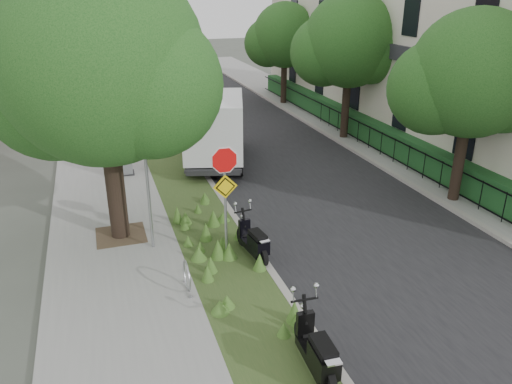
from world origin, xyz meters
TOP-DOWN VIEW (x-y plane):
  - ground at (0.00, 0.00)m, footprint 120.00×120.00m
  - sidewalk_near at (-4.25, 10.00)m, footprint 3.50×60.00m
  - verge at (-1.50, 10.00)m, footprint 2.00×60.00m
  - kerb_near at (-0.50, 10.00)m, footprint 0.20×60.00m
  - road at (3.00, 10.00)m, footprint 7.00×60.00m
  - kerb_far at (6.50, 10.00)m, footprint 0.20×60.00m
  - footpath_far at (8.20, 10.00)m, footprint 3.20×60.00m
  - street_tree_main at (-4.08, 2.86)m, footprint 6.21×5.54m
  - bare_post at (-3.20, 1.80)m, footprint 0.08×0.08m
  - bike_hoop at (-2.70, -0.60)m, footprint 0.06×0.78m
  - sign_assembly at (-1.40, 0.58)m, footprint 0.94×0.08m
  - fence_far at (7.20, 10.00)m, footprint 0.04×24.00m
  - hedge_far at (7.90, 10.00)m, footprint 1.00×24.00m
  - terrace_houses at (11.49, 10.00)m, footprint 7.40×26.40m
  - far_tree_a at (6.94, 2.05)m, footprint 4.60×4.10m
  - far_tree_b at (6.94, 10.05)m, footprint 4.83×4.31m
  - far_tree_c at (6.94, 18.04)m, footprint 4.37×3.89m
  - scooter_near at (-0.95, -4.21)m, footprint 0.44×1.89m
  - scooter_far at (-0.69, 0.31)m, footprint 0.51×1.75m
  - box_truck at (0.29, 8.48)m, footprint 3.51×5.78m
  - utility_cabinet at (-3.58, 8.07)m, footprint 0.99×0.68m

SIDE VIEW (x-z plane):
  - ground at x=0.00m, z-range 0.00..0.00m
  - road at x=3.00m, z-range 0.00..0.01m
  - sidewalk_near at x=-4.25m, z-range 0.00..0.12m
  - verge at x=-1.50m, z-range 0.00..0.12m
  - footpath_far at x=8.20m, z-range 0.00..0.12m
  - kerb_near at x=-0.50m, z-range 0.00..0.13m
  - kerb_far at x=6.50m, z-range 0.00..0.13m
  - bike_hoop at x=-2.70m, z-range 0.11..0.88m
  - scooter_far at x=-0.69m, z-range 0.11..0.94m
  - scooter_near at x=-0.95m, z-range 0.11..1.01m
  - fence_far at x=7.20m, z-range 0.17..1.17m
  - hedge_far at x=7.90m, z-range 0.12..1.22m
  - utility_cabinet at x=-3.58m, z-range 0.09..1.38m
  - box_truck at x=0.29m, z-range 0.37..2.83m
  - bare_post at x=-3.20m, z-range 0.12..4.12m
  - sign_assembly at x=-1.40m, z-range 0.72..3.94m
  - far_tree_c at x=6.94m, z-range 0.99..6.92m
  - far_tree_a at x=6.94m, z-range 1.02..7.24m
  - terrace_houses at x=11.49m, z-range 0.06..8.26m
  - far_tree_b at x=6.94m, z-range 1.09..7.65m
  - street_tree_main at x=-4.08m, z-range 0.97..8.63m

